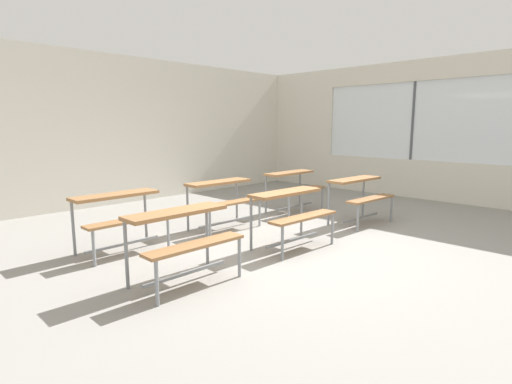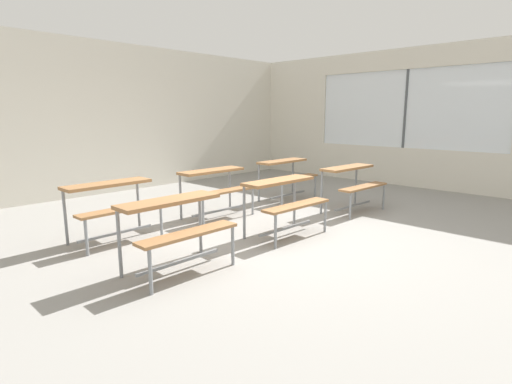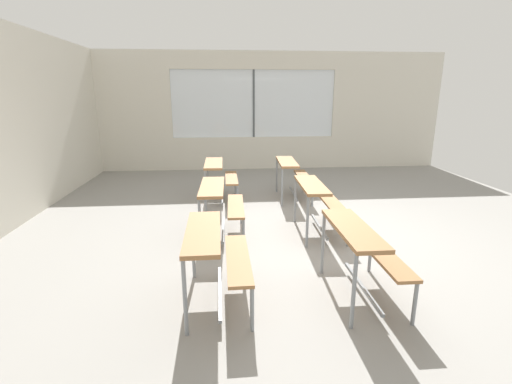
# 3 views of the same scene
# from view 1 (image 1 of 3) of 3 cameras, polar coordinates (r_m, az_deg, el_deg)

# --- Properties ---
(ground) EXTENTS (10.00, 9.00, 0.05)m
(ground) POSITION_cam_1_polar(r_m,az_deg,el_deg) (5.29, 3.47, -8.45)
(ground) COLOR gray
(wall_back) EXTENTS (10.00, 0.12, 3.00)m
(wall_back) POSITION_cam_1_polar(r_m,az_deg,el_deg) (8.68, -19.66, 8.26)
(wall_back) COLOR silver
(wall_back) RESTS_ON ground
(wall_right) EXTENTS (0.12, 9.00, 3.00)m
(wall_right) POSITION_cam_1_polar(r_m,az_deg,el_deg) (9.35, 25.02, 7.65)
(wall_right) COLOR silver
(wall_right) RESTS_ON ground
(desk_bench_r0c0) EXTENTS (1.10, 0.60, 0.74)m
(desk_bench_r0c0) POSITION_cam_1_polar(r_m,az_deg,el_deg) (4.13, -10.40, -5.22)
(desk_bench_r0c0) COLOR olive
(desk_bench_r0c0) RESTS_ON ground
(desk_bench_r0c1) EXTENTS (1.12, 0.63, 0.74)m
(desk_bench_r0c1) POSITION_cam_1_polar(r_m,az_deg,el_deg) (5.27, 5.13, -1.92)
(desk_bench_r0c1) COLOR olive
(desk_bench_r0c1) RESTS_ON ground
(desk_bench_r0c2) EXTENTS (1.13, 0.64, 0.74)m
(desk_bench_r0c2) POSITION_cam_1_polar(r_m,az_deg,el_deg) (6.76, 14.64, 0.33)
(desk_bench_r0c2) COLOR olive
(desk_bench_r0c2) RESTS_ON ground
(desk_bench_r1c0) EXTENTS (1.11, 0.60, 0.74)m
(desk_bench_r1c0) POSITION_cam_1_polar(r_m,az_deg,el_deg) (5.35, -18.83, -2.23)
(desk_bench_r1c0) COLOR olive
(desk_bench_r1c0) RESTS_ON ground
(desk_bench_r1c1) EXTENTS (1.11, 0.61, 0.74)m
(desk_bench_r1c1) POSITION_cam_1_polar(r_m,az_deg,el_deg) (6.24, -4.71, -0.14)
(desk_bench_r1c1) COLOR olive
(desk_bench_r1c1) RESTS_ON ground
(desk_bench_r1c2) EXTENTS (1.10, 0.59, 0.74)m
(desk_bench_r1c2) POSITION_cam_1_polar(r_m,az_deg,el_deg) (7.50, 5.43, 1.47)
(desk_bench_r1c2) COLOR olive
(desk_bench_r1c2) RESTS_ON ground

